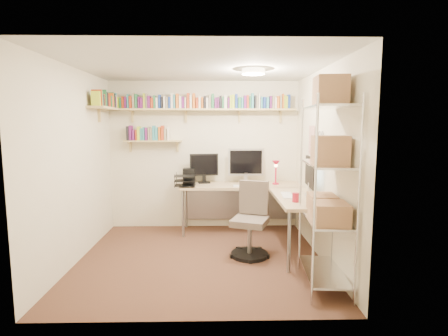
{
  "coord_description": "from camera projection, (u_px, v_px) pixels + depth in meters",
  "views": [
    {
      "loc": [
        0.22,
        -4.48,
        1.78
      ],
      "look_at": [
        0.32,
        0.55,
        1.15
      ],
      "focal_mm": 28.0,
      "sensor_mm": 36.0,
      "label": 1
    }
  ],
  "objects": [
    {
      "name": "wire_rack",
      "position": [
        328.0,
        168.0,
        3.69
      ],
      "size": [
        0.51,
        0.93,
        2.27
      ],
      "rotation": [
        0.0,
        0.0,
        -0.09
      ],
      "color": "silver",
      "rests_on": "ground"
    },
    {
      "name": "ground",
      "position": [
        201.0,
        258.0,
        4.66
      ],
      "size": [
        3.2,
        3.2,
        0.0
      ],
      "primitive_type": "plane",
      "color": "#4D2C21",
      "rests_on": "ground"
    },
    {
      "name": "office_chair",
      "position": [
        251.0,
        225.0,
        4.74
      ],
      "size": [
        0.57,
        0.58,
        1.01
      ],
      "rotation": [
        0.0,
        0.0,
        -0.36
      ],
      "color": "black",
      "rests_on": "ground"
    },
    {
      "name": "corner_desk",
      "position": [
        247.0,
        188.0,
        5.49
      ],
      "size": [
        2.12,
        2.02,
        1.38
      ],
      "color": "tan",
      "rests_on": "ground"
    },
    {
      "name": "room_shell",
      "position": [
        200.0,
        142.0,
        4.47
      ],
      "size": [
        3.24,
        3.04,
        2.52
      ],
      "color": "beige",
      "rests_on": "ground"
    },
    {
      "name": "wall_shelves",
      "position": [
        177.0,
        109.0,
        5.69
      ],
      "size": [
        3.12,
        1.09,
        0.8
      ],
      "color": "tan",
      "rests_on": "ground"
    }
  ]
}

